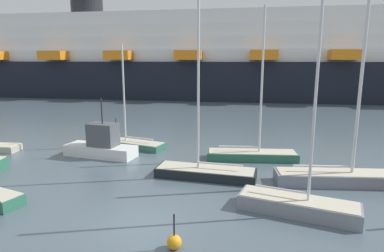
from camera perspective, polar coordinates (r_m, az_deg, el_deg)
ground_plane at (r=14.53m, az=-8.62°, el=-16.62°), size 600.00×600.00×0.00m
sailboat_0 at (r=23.23m, az=10.30°, el=-4.58°), size 6.28×2.24×10.20m
sailboat_1 at (r=20.18m, az=24.36°, el=-7.67°), size 7.25×2.37×10.88m
sailboat_2 at (r=15.89m, az=17.83°, el=-12.54°), size 5.43×2.78×10.37m
sailboat_6 at (r=26.52m, az=-10.58°, el=-2.81°), size 5.84×2.98×7.97m
sailboat_7 at (r=19.48m, az=2.35°, el=-7.50°), size 5.95×2.21×11.29m
fishing_boat_0 at (r=24.39m, az=-15.33°, el=-3.13°), size 5.31×2.42×4.20m
channel_buoy_0 at (r=29.72m, az=-12.93°, el=-1.38°), size 0.72×0.72×1.78m
channel_buoy_1 at (r=12.74m, az=-3.08°, el=-19.34°), size 0.55×0.55×1.38m
cruise_ship at (r=62.30m, az=0.65°, el=11.26°), size 117.29×18.97×20.74m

